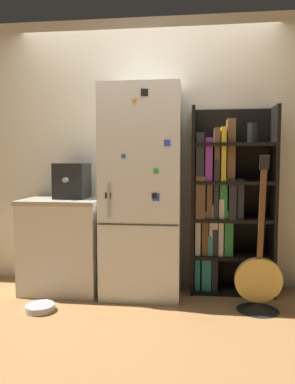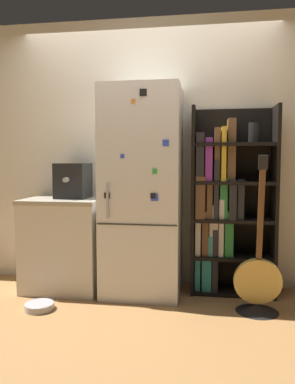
% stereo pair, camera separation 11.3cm
% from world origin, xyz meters
% --- Properties ---
extents(ground_plane, '(16.00, 16.00, 0.00)m').
position_xyz_m(ground_plane, '(0.00, 0.00, 0.00)').
color(ground_plane, '#A87542').
extents(wall_back, '(8.00, 0.05, 2.60)m').
position_xyz_m(wall_back, '(0.00, 0.47, 1.30)').
color(wall_back, beige).
rests_on(wall_back, ground_plane).
extents(refrigerator, '(0.70, 0.64, 1.88)m').
position_xyz_m(refrigerator, '(-0.00, 0.14, 0.94)').
color(refrigerator, white).
rests_on(refrigerator, ground_plane).
extents(bookshelf, '(0.75, 0.35, 1.71)m').
position_xyz_m(bookshelf, '(0.73, 0.30, 0.81)').
color(bookshelf, black).
rests_on(bookshelf, ground_plane).
extents(kitchen_counter, '(0.73, 0.61, 0.87)m').
position_xyz_m(kitchen_counter, '(-0.75, 0.15, 0.44)').
color(kitchen_counter, silver).
rests_on(kitchen_counter, ground_plane).
extents(espresso_machine, '(0.29, 0.38, 0.33)m').
position_xyz_m(espresso_machine, '(-0.68, 0.21, 1.03)').
color(espresso_machine, black).
rests_on(espresso_machine, kitchen_counter).
extents(guitar, '(0.38, 0.34, 1.27)m').
position_xyz_m(guitar, '(0.99, -0.17, 0.18)').
color(guitar, black).
rests_on(guitar, ground_plane).
extents(pet_bowl, '(0.24, 0.24, 0.05)m').
position_xyz_m(pet_bowl, '(-0.77, -0.39, 0.03)').
color(pet_bowl, '#B7B7BC').
rests_on(pet_bowl, ground_plane).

